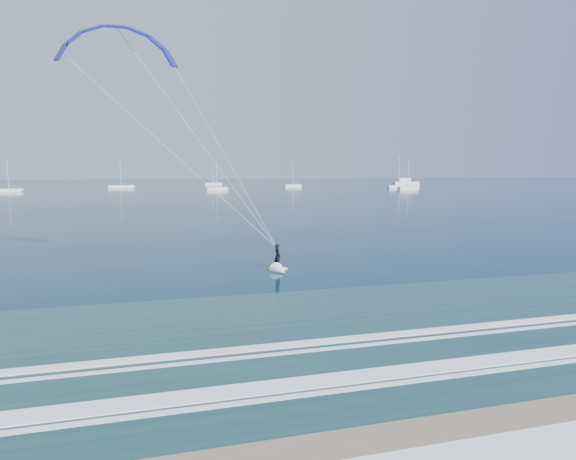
# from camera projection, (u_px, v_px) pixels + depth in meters

# --- Properties ---
(ground) EXTENTS (900.00, 900.00, 0.00)m
(ground) POSITION_uv_depth(u_px,v_px,m) (493.00, 449.00, 13.95)
(ground) COLOR #072B3C
(ground) RESTS_ON ground
(kitesurfer_rig) EXTENTS (17.21, 5.45, 17.73)m
(kitesurfer_rig) POSITION_uv_depth(u_px,v_px,m) (201.00, 144.00, 34.99)
(kitesurfer_rig) COLOR gold
(kitesurfer_rig) RESTS_ON ground
(motor_yacht) EXTENTS (13.31, 3.55, 5.73)m
(motor_yacht) POSITION_uv_depth(u_px,v_px,m) (405.00, 183.00, 255.01)
(motor_yacht) COLOR silver
(motor_yacht) RESTS_ON ground
(sailboat_1) EXTENTS (8.67, 2.40, 11.90)m
(sailboat_1) POSITION_uv_depth(u_px,v_px,m) (9.00, 190.00, 179.96)
(sailboat_1) COLOR silver
(sailboat_1) RESTS_ON ground
(sailboat_2) EXTENTS (10.29, 2.40, 13.66)m
(sailboat_2) POSITION_uv_depth(u_px,v_px,m) (121.00, 186.00, 220.43)
(sailboat_2) COLOR silver
(sailboat_2) RESTS_ON ground
(sailboat_3) EXTENTS (7.75, 2.40, 10.89)m
(sailboat_3) POSITION_uv_depth(u_px,v_px,m) (217.00, 189.00, 194.87)
(sailboat_3) COLOR silver
(sailboat_3) RESTS_ON ground
(sailboat_4) EXTENTS (8.62, 2.40, 11.74)m
(sailboat_4) POSITION_uv_depth(u_px,v_px,m) (213.00, 184.00, 265.39)
(sailboat_4) COLOR silver
(sailboat_4) RESTS_ON ground
(sailboat_5) EXTENTS (7.71, 2.40, 10.67)m
(sailboat_5) POSITION_uv_depth(u_px,v_px,m) (293.00, 186.00, 232.45)
(sailboat_5) COLOR silver
(sailboat_5) RESTS_ON ground
(sailboat_6) EXTENTS (10.18, 2.40, 13.59)m
(sailboat_6) POSITION_uv_depth(u_px,v_px,m) (399.00, 186.00, 220.24)
(sailboat_6) COLOR silver
(sailboat_6) RESTS_ON ground
(sailboat_8) EXTENTS (8.00, 2.40, 10.91)m
(sailboat_8) POSITION_uv_depth(u_px,v_px,m) (408.00, 188.00, 201.46)
(sailboat_8) COLOR silver
(sailboat_8) RESTS_ON ground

